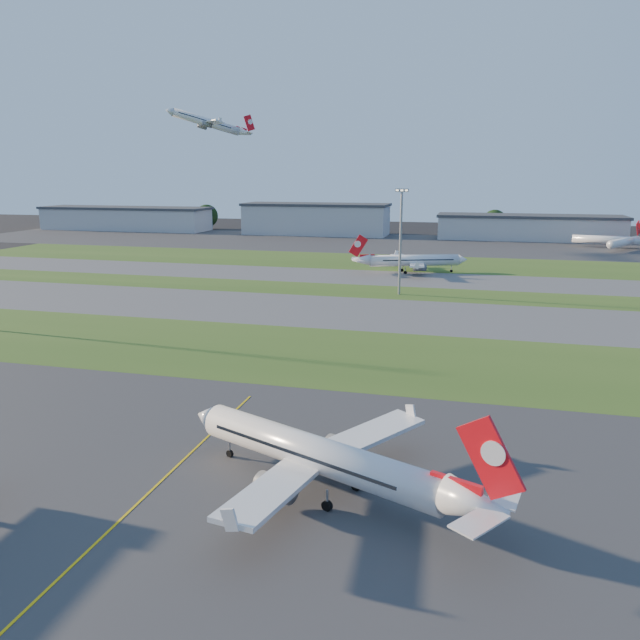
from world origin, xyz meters
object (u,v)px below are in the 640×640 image
(airliner_taxiing, at_px, (413,261))
(mini_jet_far, at_px, (607,240))
(mini_jet_near, at_px, (624,242))
(airliner_parked, at_px, (318,456))
(light_mast_centre, at_px, (401,235))

(airliner_taxiing, height_order, mini_jet_far, airliner_taxiing)
(airliner_taxiing, bearing_deg, mini_jet_near, -153.27)
(airliner_taxiing, relative_size, mini_jet_near, 1.28)
(airliner_parked, bearing_deg, airliner_taxiing, 115.74)
(light_mast_centre, bearing_deg, mini_jet_far, 60.51)
(airliner_taxiing, xyz_separation_m, mini_jet_near, (74.09, 77.83, -0.39))
(airliner_taxiing, bearing_deg, mini_jet_far, -148.62)
(mini_jet_far, xyz_separation_m, light_mast_centre, (-68.70, -121.49, 11.53))
(mini_jet_near, distance_m, mini_jet_far, 9.20)
(airliner_parked, distance_m, light_mast_centre, 101.21)
(mini_jet_near, height_order, light_mast_centre, light_mast_centre)
(mini_jet_near, xyz_separation_m, mini_jet_far, (-4.93, 7.76, 0.00))
(mini_jet_near, relative_size, mini_jet_far, 0.89)
(mini_jet_near, height_order, mini_jet_far, same)
(mini_jet_near, distance_m, light_mast_centre, 135.97)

